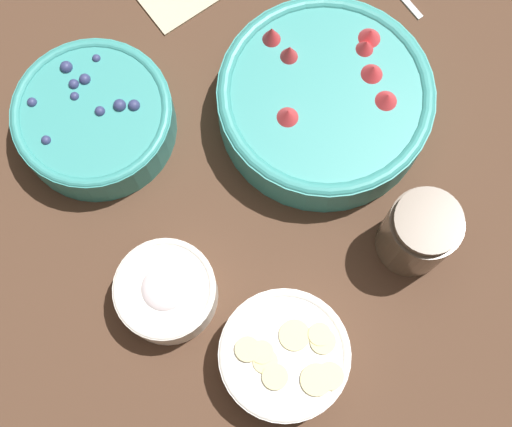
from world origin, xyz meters
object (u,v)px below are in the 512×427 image
object	(u,v)px
bowl_bananas	(284,356)
bowl_cream	(166,291)
bowl_strawberries	(325,100)
bowl_blueberries	(95,118)
jar_chocolate	(418,234)

from	to	relation	value
bowl_bananas	bowl_cream	bearing A→B (deg)	95.27
bowl_strawberries	bowl_blueberries	distance (m)	0.27
bowl_cream	jar_chocolate	distance (m)	0.28
bowl_blueberries	bowl_bananas	size ratio (longest dim) A/B	1.34
bowl_strawberries	bowl_blueberries	xyz separation A→B (m)	(-0.17, 0.21, -0.00)
bowl_strawberries	bowl_bananas	size ratio (longest dim) A/B	1.81
bowl_bananas	bowl_cream	world-z (taller)	bowl_cream
bowl_cream	bowl_bananas	bearing A→B (deg)	-84.73
bowl_strawberries	jar_chocolate	world-z (taller)	jar_chocolate
bowl_strawberries	bowl_bananas	xyz separation A→B (m)	(-0.27, -0.12, -0.01)
bowl_blueberries	bowl_cream	distance (m)	0.22
bowl_cream	jar_chocolate	world-z (taller)	jar_chocolate
bowl_blueberries	jar_chocolate	world-z (taller)	jar_chocolate
jar_chocolate	bowl_strawberries	bearing A→B (deg)	64.12
bowl_bananas	bowl_strawberries	bearing A→B (deg)	24.01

